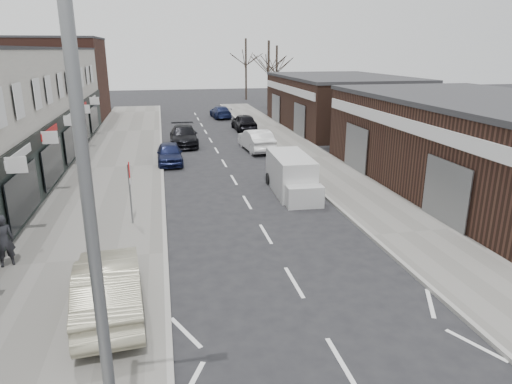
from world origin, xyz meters
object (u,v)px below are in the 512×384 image
parked_car_right_c (220,112)px  white_van (291,175)px  parked_car_right_a (256,140)px  street_lamp (108,247)px  sedan_on_pavement (109,286)px  parked_car_left_b (184,136)px  warning_sign (130,174)px  parked_car_left_a (170,153)px  pedestrian (3,241)px  parked_car_right_b (244,122)px

parked_car_right_c → white_van: bearing=86.4°
parked_car_right_a → street_lamp: bearing=70.2°
street_lamp → sedan_on_pavement: size_ratio=1.69×
white_van → parked_car_left_b: 14.10m
street_lamp → warning_sign: (-0.63, 12.80, -2.42)m
warning_sign → sedan_on_pavement: 6.90m
white_van → parked_car_left_b: bearing=111.8°
street_lamp → parked_car_right_a: street_lamp is taller
white_van → parked_car_left_b: white_van is taller
parked_car_left_b → parked_car_right_c: bearing=72.6°
street_lamp → parked_car_left_a: 23.78m
sedan_on_pavement → parked_car_right_a: bearing=-117.3°
street_lamp → parked_car_right_c: 43.83m
sedan_on_pavement → parked_car_right_c: sedan_on_pavement is taller
warning_sign → white_van: warning_sign is taller
parked_car_left_b → parked_car_right_c: 14.67m
warning_sign → white_van: bearing=21.9°
parked_car_right_a → parked_car_right_c: (-0.39, 16.93, -0.14)m
sedan_on_pavement → parked_car_left_b: 23.37m
pedestrian → parked_car_right_a: (11.89, 16.56, -0.25)m
pedestrian → parked_car_right_a: bearing=-148.6°
parked_car_right_a → parked_car_right_b: 8.78m
street_lamp → sedan_on_pavement: bearing=98.6°
white_van → parked_car_right_b: white_van is taller
white_van → pedestrian: 13.15m
warning_sign → pedestrian: (-3.92, -3.20, -1.18)m
sedan_on_pavement → parked_car_left_a: (2.04, 17.39, -0.23)m
parked_car_left_b → parked_car_right_b: 8.09m
pedestrian → warning_sign: bearing=-163.7°
street_lamp → parked_car_left_a: size_ratio=2.05×
white_van → parked_car_right_a: (0.33, 10.29, -0.14)m
white_van → parked_car_right_b: 19.07m
parked_car_right_a → pedestrian: bearing=50.2°
warning_sign → parked_car_right_a: size_ratio=0.58×
parked_car_right_b → pedestrian: bearing=62.0°
sedan_on_pavement → pedestrian: size_ratio=2.63×
parked_car_right_b → parked_car_right_a: bearing=83.9°
sedan_on_pavement → parked_car_left_b: bearing=-102.9°
street_lamp → pedestrian: bearing=115.4°
white_van → pedestrian: bearing=-149.1°
parked_car_left_b → white_van: bearing=-69.6°
parked_car_right_a → parked_car_right_c: bearing=-92.8°
parked_car_right_a → parked_car_right_b: parked_car_right_a is taller
parked_car_left_b → street_lamp: bearing=-93.5°
parked_car_left_a → pedestrian: bearing=-112.9°
parked_car_right_b → parked_car_right_c: 8.25m
parked_car_right_b → sedan_on_pavement: bearing=71.2°
parked_car_left_a → parked_car_left_b: bearing=77.6°
parked_car_right_c → parked_car_right_a: bearing=87.6°
warning_sign → parked_car_left_b: 16.70m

